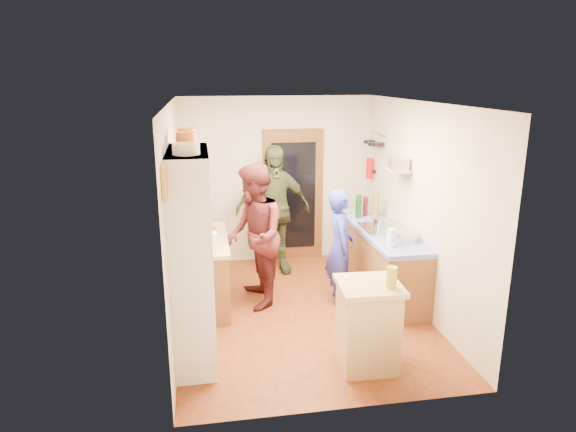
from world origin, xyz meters
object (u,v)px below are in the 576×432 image
object	(u,v)px
person_hob	(342,247)
person_left	(256,235)
right_counter_base	(379,261)
person_back	(274,210)
hutch_body	(193,257)
island_base	(368,327)

from	to	relation	value
person_hob	person_left	world-z (taller)	person_left
right_counter_base	person_back	size ratio (longest dim) A/B	1.14
hutch_body	person_hob	xyz separation A→B (m)	(1.88, 1.02, -0.34)
island_base	person_hob	xyz separation A→B (m)	(0.16, 1.56, 0.33)
right_counter_base	person_back	bearing A→B (deg)	144.91
hutch_body	island_base	size ratio (longest dim) A/B	2.56
hutch_body	person_back	xyz separation A→B (m)	(1.17, 2.24, -0.13)
island_base	person_back	distance (m)	2.88
island_base	person_left	world-z (taller)	person_left
island_base	person_hob	world-z (taller)	person_hob
hutch_body	person_hob	world-z (taller)	hutch_body
island_base	person_left	size ratio (longest dim) A/B	0.46
hutch_body	person_left	world-z (taller)	hutch_body
person_left	person_back	world-z (taller)	person_back
person_hob	person_left	distance (m)	1.12
person_left	person_back	xyz separation A→B (m)	(0.38, 1.06, 0.04)
person_left	island_base	bearing A→B (deg)	26.28
right_counter_base	island_base	bearing A→B (deg)	-112.93
right_counter_base	person_hob	distance (m)	0.75
right_counter_base	person_left	size ratio (longest dim) A/B	1.18
island_base	person_back	world-z (taller)	person_back
right_counter_base	island_base	world-z (taller)	island_base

